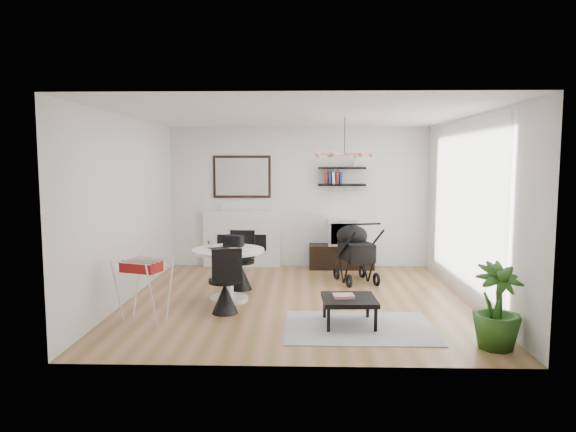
{
  "coord_description": "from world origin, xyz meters",
  "views": [
    {
      "loc": [
        0.07,
        -7.44,
        2.03
      ],
      "look_at": [
        -0.15,
        0.4,
        1.21
      ],
      "focal_mm": 32.0,
      "sensor_mm": 36.0,
      "label": 1
    }
  ],
  "objects_px": {
    "tv_console": "(341,257)",
    "drying_rack": "(144,289)",
    "dining_table": "(228,267)",
    "potted_plant": "(497,306)",
    "fireplace": "(242,232)",
    "crt_tv": "(343,232)",
    "stroller": "(355,255)",
    "coffee_table": "(349,301)"
  },
  "relations": [
    {
      "from": "crt_tv",
      "to": "drying_rack",
      "type": "xyz_separation_m",
      "value": [
        -2.78,
        -3.38,
        -0.27
      ]
    },
    {
      "from": "tv_console",
      "to": "drying_rack",
      "type": "bearing_deg",
      "value": -129.21
    },
    {
      "from": "fireplace",
      "to": "dining_table",
      "type": "distance_m",
      "value": 2.52
    },
    {
      "from": "tv_console",
      "to": "potted_plant",
      "type": "height_order",
      "value": "potted_plant"
    },
    {
      "from": "drying_rack",
      "to": "stroller",
      "type": "xyz_separation_m",
      "value": [
        2.91,
        2.32,
        0.03
      ]
    },
    {
      "from": "crt_tv",
      "to": "potted_plant",
      "type": "distance_m",
      "value": 4.42
    },
    {
      "from": "fireplace",
      "to": "crt_tv",
      "type": "relative_size",
      "value": 3.89
    },
    {
      "from": "tv_console",
      "to": "potted_plant",
      "type": "distance_m",
      "value": 4.43
    },
    {
      "from": "crt_tv",
      "to": "drying_rack",
      "type": "distance_m",
      "value": 4.39
    },
    {
      "from": "crt_tv",
      "to": "coffee_table",
      "type": "distance_m",
      "value": 3.47
    },
    {
      "from": "crt_tv",
      "to": "drying_rack",
      "type": "relative_size",
      "value": 0.68
    },
    {
      "from": "coffee_table",
      "to": "potted_plant",
      "type": "xyz_separation_m",
      "value": [
        1.53,
        -0.76,
        0.16
      ]
    },
    {
      "from": "fireplace",
      "to": "crt_tv",
      "type": "xyz_separation_m",
      "value": [
        1.94,
        -0.15,
        0.02
      ]
    },
    {
      "from": "crt_tv",
      "to": "stroller",
      "type": "height_order",
      "value": "stroller"
    },
    {
      "from": "tv_console",
      "to": "coffee_table",
      "type": "relative_size",
      "value": 1.79
    },
    {
      "from": "coffee_table",
      "to": "potted_plant",
      "type": "relative_size",
      "value": 0.73
    },
    {
      "from": "dining_table",
      "to": "potted_plant",
      "type": "bearing_deg",
      "value": -29.96
    },
    {
      "from": "drying_rack",
      "to": "crt_tv",
      "type": "bearing_deg",
      "value": 69.33
    },
    {
      "from": "coffee_table",
      "to": "potted_plant",
      "type": "bearing_deg",
      "value": -26.3
    },
    {
      "from": "stroller",
      "to": "potted_plant",
      "type": "relative_size",
      "value": 1.14
    },
    {
      "from": "drying_rack",
      "to": "potted_plant",
      "type": "relative_size",
      "value": 0.86
    },
    {
      "from": "fireplace",
      "to": "dining_table",
      "type": "relative_size",
      "value": 2.05
    },
    {
      "from": "dining_table",
      "to": "potted_plant",
      "type": "distance_m",
      "value": 3.69
    },
    {
      "from": "stroller",
      "to": "crt_tv",
      "type": "bearing_deg",
      "value": 80.76
    },
    {
      "from": "fireplace",
      "to": "stroller",
      "type": "bearing_deg",
      "value": -30.43
    },
    {
      "from": "coffee_table",
      "to": "potted_plant",
      "type": "distance_m",
      "value": 1.72
    },
    {
      "from": "fireplace",
      "to": "crt_tv",
      "type": "bearing_deg",
      "value": -4.45
    },
    {
      "from": "tv_console",
      "to": "crt_tv",
      "type": "distance_m",
      "value": 0.47
    },
    {
      "from": "drying_rack",
      "to": "stroller",
      "type": "relative_size",
      "value": 0.76
    },
    {
      "from": "fireplace",
      "to": "stroller",
      "type": "xyz_separation_m",
      "value": [
        2.07,
        -1.21,
        -0.22
      ]
    },
    {
      "from": "coffee_table",
      "to": "crt_tv",
      "type": "bearing_deg",
      "value": 86.91
    },
    {
      "from": "drying_rack",
      "to": "fireplace",
      "type": "bearing_deg",
      "value": 95.42
    },
    {
      "from": "fireplace",
      "to": "potted_plant",
      "type": "bearing_deg",
      "value": -52.92
    },
    {
      "from": "crt_tv",
      "to": "stroller",
      "type": "xyz_separation_m",
      "value": [
        0.13,
        -1.06,
        -0.24
      ]
    },
    {
      "from": "dining_table",
      "to": "drying_rack",
      "type": "bearing_deg",
      "value": -132.29
    },
    {
      "from": "fireplace",
      "to": "crt_tv",
      "type": "height_order",
      "value": "fireplace"
    },
    {
      "from": "fireplace",
      "to": "dining_table",
      "type": "xyz_separation_m",
      "value": [
        0.09,
        -2.51,
        -0.18
      ]
    },
    {
      "from": "tv_console",
      "to": "drying_rack",
      "type": "xyz_separation_m",
      "value": [
        -2.76,
        -3.38,
        0.2
      ]
    },
    {
      "from": "tv_console",
      "to": "dining_table",
      "type": "height_order",
      "value": "dining_table"
    },
    {
      "from": "tv_console",
      "to": "stroller",
      "type": "distance_m",
      "value": 1.1
    },
    {
      "from": "dining_table",
      "to": "drying_rack",
      "type": "xyz_separation_m",
      "value": [
        -0.93,
        -1.02,
        -0.08
      ]
    },
    {
      "from": "dining_table",
      "to": "fireplace",
      "type": "bearing_deg",
      "value": 92.08
    }
  ]
}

